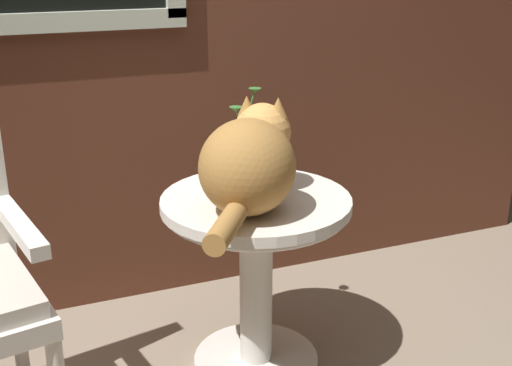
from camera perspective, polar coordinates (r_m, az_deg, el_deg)
The scene contains 3 objects.
wicker_side_table at distance 2.20m, azimuth 0.00°, elevation -5.78°, with size 0.62×0.62×0.64m.
cat at distance 1.99m, azimuth -0.53°, elevation 1.93°, with size 0.45×0.59×0.31m.
pewter_vase_with_ivy at distance 2.26m, azimuth -1.14°, elevation 2.53°, with size 0.14×0.14×0.32m.
Camera 1 is at (-0.45, -1.71, 1.41)m, focal length 46.09 mm.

